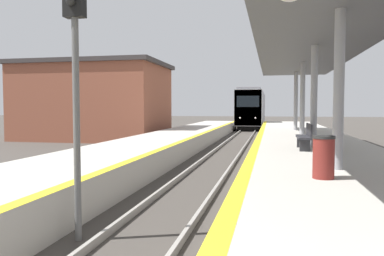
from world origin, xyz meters
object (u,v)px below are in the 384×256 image
at_px(train, 252,109).
at_px(bench, 305,136).
at_px(signal_near, 75,51).
at_px(trash_bin, 324,157).

distance_m(train, bench, 32.15).
relative_size(train, signal_near, 3.74).
bearing_deg(train, bench, -83.87).
height_order(train, signal_near, signal_near).
distance_m(train, trash_bin, 37.73).
relative_size(train, trash_bin, 20.07).
height_order(train, trash_bin, train).
distance_m(train, signal_near, 39.81).
bearing_deg(signal_near, trash_bin, 26.27).
height_order(train, bench, train).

